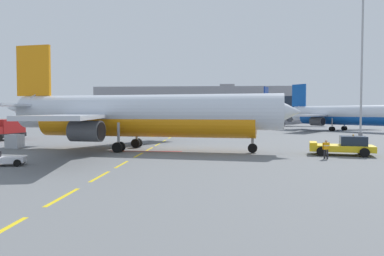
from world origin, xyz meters
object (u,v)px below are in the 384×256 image
object	(u,v)px
airliner_foreground	(140,115)
pushback_tug	(344,146)
airliner_far_center	(276,114)
uld_cargo_container	(15,141)
fuel_service_truck	(5,129)
apron_light_mast_far	(362,43)
airliner_mid_left	(344,115)
ground_crew_worker	(326,148)

from	to	relation	value
airliner_foreground	pushback_tug	world-z (taller)	airliner_foreground
airliner_foreground	pushback_tug	size ratio (longest dim) A/B	5.36
airliner_far_center	uld_cargo_container	distance (m)	88.55
airliner_foreground	uld_cargo_container	world-z (taller)	airliner_foreground
fuel_service_truck	apron_light_mast_far	xyz separation A→B (m)	(58.15, 13.93, 14.87)
airliner_mid_left	fuel_service_truck	xyz separation A→B (m)	(-60.87, -30.62, -2.01)
airliner_foreground	uld_cargo_container	xyz separation A→B (m)	(-15.37, 1.40, -3.15)
airliner_foreground	apron_light_mast_far	size ratio (longest dim) A/B	1.30
airliner_mid_left	uld_cargo_container	distance (m)	67.64
pushback_tug	airliner_mid_left	distance (m)	49.93
uld_cargo_container	apron_light_mast_far	xyz separation A→B (m)	(49.90, 25.72, 15.72)
airliner_foreground	ground_crew_worker	size ratio (longest dim) A/B	19.98
pushback_tug	apron_light_mast_far	xyz separation A→B (m)	(13.38, 30.49, 15.61)
pushback_tug	uld_cargo_container	bearing A→B (deg)	172.56
uld_cargo_container	apron_light_mast_far	distance (m)	58.29
airliner_foreground	airliner_far_center	bearing A→B (deg)	70.48
airliner_foreground	airliner_far_center	size ratio (longest dim) A/B	1.08
airliner_mid_left	ground_crew_worker	distance (m)	53.75
pushback_tug	airliner_far_center	bearing A→B (deg)	85.31
fuel_service_truck	apron_light_mast_far	distance (m)	61.62
fuel_service_truck	uld_cargo_container	distance (m)	14.42
airliner_mid_left	apron_light_mast_far	size ratio (longest dim) A/B	1.07
apron_light_mast_far	fuel_service_truck	bearing A→B (deg)	-166.52
fuel_service_truck	apron_light_mast_far	size ratio (longest dim) A/B	0.27
airliner_foreground	airliner_mid_left	xyz separation A→B (m)	(37.24, 43.81, -0.29)
airliner_mid_left	pushback_tug	bearing A→B (deg)	-108.83
airliner_foreground	fuel_service_truck	xyz separation A→B (m)	(-23.62, 13.19, -2.30)
airliner_foreground	fuel_service_truck	size ratio (longest dim) A/B	4.75
airliner_far_center	fuel_service_truck	distance (m)	83.29
ground_crew_worker	uld_cargo_container	distance (m)	34.78
airliner_mid_left	uld_cargo_container	size ratio (longest dim) A/B	17.25
pushback_tug	airliner_far_center	world-z (taller)	airliner_far_center
pushback_tug	fuel_service_truck	size ratio (longest dim) A/B	0.89
pushback_tug	uld_cargo_container	xyz separation A→B (m)	(-36.52, 4.77, -0.10)
airliner_mid_left	uld_cargo_container	bearing A→B (deg)	-141.13
ground_crew_worker	pushback_tug	bearing A→B (deg)	49.72
pushback_tug	uld_cargo_container	world-z (taller)	pushback_tug
uld_cargo_container	apron_light_mast_far	world-z (taller)	apron_light_mast_far
apron_light_mast_far	airliner_far_center	bearing A→B (deg)	97.36
airliner_foreground	apron_light_mast_far	distance (m)	45.67
airliner_mid_left	ground_crew_worker	world-z (taller)	airliner_mid_left
pushback_tug	fuel_service_truck	xyz separation A→B (m)	(-44.78, 16.56, 0.74)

